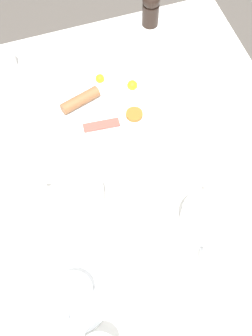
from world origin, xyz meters
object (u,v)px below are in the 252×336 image
(teapot_near, at_px, (79,196))
(teacup_with_saucer_right, at_px, (74,295))
(fork_by_plate, at_px, (193,328))
(pepper_grinder, at_px, (151,8))
(teapot_far, at_px, (205,220))
(creamer_jug, at_px, (6,60))
(breakfast_plate, at_px, (108,103))
(knife_by_plate, at_px, (246,138))

(teapot_near, distance_m, teacup_with_saucer_right, 0.23)
(fork_by_plate, bearing_deg, pepper_grinder, -14.01)
(teapot_far, relative_size, creamer_jug, 2.47)
(teapot_far, bearing_deg, breakfast_plate, 39.32)
(pepper_grinder, xyz_separation_m, fork_by_plate, (-0.89, 0.22, -0.06))
(breakfast_plate, xyz_separation_m, teapot_far, (-0.42, -0.11, 0.04))
(knife_by_plate, bearing_deg, pepper_grinder, 11.75)
(teacup_with_saucer_right, height_order, fork_by_plate, teacup_with_saucer_right)
(breakfast_plate, distance_m, teapot_near, 0.31)
(teapot_near, distance_m, fork_by_plate, 0.39)
(teapot_far, xyz_separation_m, pepper_grinder, (0.68, -0.11, 0.01))
(teacup_with_saucer_right, distance_m, fork_by_plate, 0.27)
(breakfast_plate, xyz_separation_m, teacup_with_saucer_right, (-0.49, 0.23, 0.02))
(teapot_far, relative_size, knife_by_plate, 0.85)
(teapot_far, xyz_separation_m, fork_by_plate, (-0.21, 0.11, -0.05))
(teacup_with_saucer_right, distance_m, pepper_grinder, 0.87)
(breakfast_plate, bearing_deg, knife_by_plate, -125.03)
(pepper_grinder, distance_m, knife_by_plate, 0.49)
(breakfast_plate, bearing_deg, teapot_far, -166.02)
(fork_by_plate, xyz_separation_m, knife_by_plate, (0.41, -0.32, 0.00))
(creamer_jug, xyz_separation_m, pepper_grinder, (0.03, -0.45, 0.03))
(teapot_far, distance_m, teacup_with_saucer_right, 0.34)
(teapot_near, bearing_deg, teacup_with_saucer_right, -69.76)
(breakfast_plate, bearing_deg, teacup_with_saucer_right, 154.84)
(breakfast_plate, bearing_deg, teapot_near, 150.22)
(teapot_far, height_order, fork_by_plate, teapot_far)
(creamer_jug, height_order, fork_by_plate, creamer_jug)
(teapot_far, bearing_deg, fork_by_plate, 177.49)
(creamer_jug, xyz_separation_m, fork_by_plate, (-0.86, -0.23, -0.03))
(teapot_near, height_order, teapot_far, same)
(creamer_jug, relative_size, pepper_grinder, 0.63)
(pepper_grinder, xyz_separation_m, knife_by_plate, (-0.48, -0.10, -0.06))
(teapot_far, height_order, pepper_grinder, pepper_grinder)
(teapot_far, relative_size, pepper_grinder, 1.56)
(teacup_with_saucer_right, relative_size, fork_by_plate, 0.90)
(teapot_near, height_order, knife_by_plate, teapot_near)
(teapot_near, xyz_separation_m, creamer_jug, (0.50, 0.08, -0.02))
(teacup_with_saucer_right, bearing_deg, teapot_near, -18.91)
(breakfast_plate, distance_m, creamer_jug, 0.33)
(breakfast_plate, height_order, fork_by_plate, breakfast_plate)
(pepper_grinder, height_order, knife_by_plate, pepper_grinder)
(breakfast_plate, relative_size, teapot_near, 1.90)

